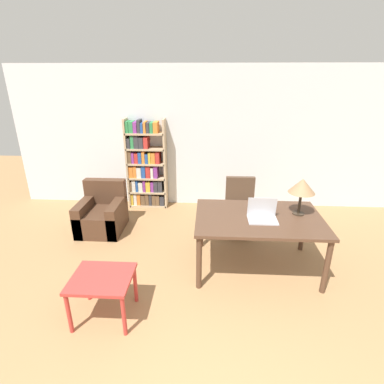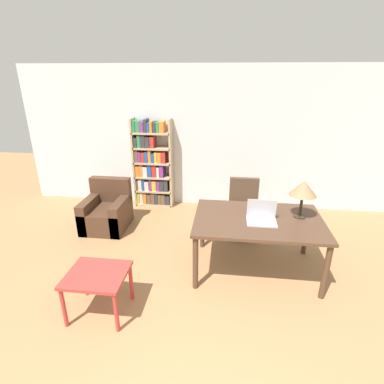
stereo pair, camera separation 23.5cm
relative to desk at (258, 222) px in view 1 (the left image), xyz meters
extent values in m
cube|color=silver|center=(-0.49, 2.19, 0.66)|extent=(8.00, 0.06, 2.70)
cube|color=#4C3323|center=(0.00, 0.00, 0.06)|extent=(1.65, 1.09, 0.04)
cylinder|color=#4C3323|center=(-0.77, -0.49, -0.32)|extent=(0.07, 0.07, 0.74)
cylinder|color=#4C3323|center=(0.77, -0.49, -0.32)|extent=(0.07, 0.07, 0.74)
cylinder|color=#4C3323|center=(-0.77, 0.49, -0.32)|extent=(0.07, 0.07, 0.74)
cylinder|color=#4C3323|center=(0.77, 0.49, -0.32)|extent=(0.07, 0.07, 0.74)
cube|color=#B2B2B7|center=(0.03, -0.11, 0.09)|extent=(0.37, 0.26, 0.02)
cube|color=#B2B2B7|center=(0.03, 0.00, 0.23)|extent=(0.37, 0.04, 0.26)
cube|color=navy|center=(0.03, 0.01, 0.23)|extent=(0.33, 0.03, 0.23)
cylinder|color=#2D2319|center=(0.54, 0.12, 0.09)|extent=(0.15, 0.15, 0.01)
cylinder|color=#2D2319|center=(0.54, 0.12, 0.25)|extent=(0.04, 0.04, 0.29)
cone|color=#93704C|center=(0.54, 0.12, 0.49)|extent=(0.34, 0.34, 0.19)
cylinder|color=black|center=(-0.13, 0.97, -0.67)|extent=(0.56, 0.56, 0.04)
cylinder|color=#262626|center=(-0.13, 0.97, -0.50)|extent=(0.06, 0.06, 0.31)
cube|color=#4C3828|center=(-0.13, 0.97, -0.29)|extent=(0.51, 0.51, 0.10)
cube|color=#4C3828|center=(-0.13, 1.19, -0.01)|extent=(0.48, 0.08, 0.47)
cube|color=#B2332D|center=(-1.78, -1.02, -0.19)|extent=(0.64, 0.56, 0.04)
cylinder|color=#B2332D|center=(-2.07, -1.27, -0.45)|extent=(0.04, 0.04, 0.49)
cylinder|color=#B2332D|center=(-1.50, -1.27, -0.45)|extent=(0.04, 0.04, 0.49)
cylinder|color=#B2332D|center=(-2.07, -0.78, -0.45)|extent=(0.04, 0.04, 0.49)
cylinder|color=#B2332D|center=(-1.50, -0.78, -0.45)|extent=(0.04, 0.04, 0.49)
cube|color=#472D1E|center=(-2.48, 0.91, -0.50)|extent=(0.71, 0.78, 0.38)
cube|color=#472D1E|center=(-2.48, 1.22, -0.09)|extent=(0.71, 0.16, 0.44)
cube|color=#472D1E|center=(-2.75, 0.91, -0.42)|extent=(0.16, 0.78, 0.53)
cube|color=#472D1E|center=(-2.20, 0.91, -0.42)|extent=(0.16, 0.78, 0.53)
cube|color=tan|center=(-2.25, 2.00, 0.18)|extent=(0.04, 0.28, 1.75)
cube|color=tan|center=(-1.52, 2.00, 0.18)|extent=(0.04, 0.28, 1.75)
cube|color=tan|center=(-1.88, 2.00, -0.67)|extent=(0.73, 0.28, 0.04)
cube|color=gold|center=(-2.20, 2.00, -0.54)|extent=(0.05, 0.24, 0.23)
cube|color=silver|center=(-2.14, 2.00, -0.54)|extent=(0.06, 0.24, 0.24)
cube|color=orange|center=(-2.07, 2.00, -0.54)|extent=(0.06, 0.24, 0.23)
cube|color=brown|center=(-1.98, 2.00, -0.55)|extent=(0.09, 0.24, 0.21)
cube|color=brown|center=(-1.90, 2.00, -0.54)|extent=(0.07, 0.24, 0.24)
cube|color=#333338|center=(-1.83, 2.00, -0.54)|extent=(0.05, 0.24, 0.24)
cube|color=brown|center=(-1.76, 2.00, -0.55)|extent=(0.07, 0.24, 0.22)
cube|color=brown|center=(-1.69, 2.00, -0.55)|extent=(0.08, 0.24, 0.21)
cube|color=#333338|center=(-1.60, 2.00, -0.56)|extent=(0.09, 0.24, 0.19)
cube|color=tan|center=(-1.88, 2.00, -0.38)|extent=(0.73, 0.28, 0.04)
cube|color=brown|center=(-2.21, 2.00, -0.26)|extent=(0.04, 0.24, 0.20)
cube|color=silver|center=(-2.15, 2.00, -0.25)|extent=(0.07, 0.24, 0.23)
cube|color=#234C99|center=(-2.08, 2.00, -0.25)|extent=(0.04, 0.24, 0.23)
cube|color=silver|center=(-2.01, 2.00, -0.27)|extent=(0.08, 0.24, 0.19)
cube|color=#7F338C|center=(-1.94, 2.00, -0.25)|extent=(0.05, 0.24, 0.23)
cube|color=gold|center=(-1.86, 2.00, -0.26)|extent=(0.09, 0.24, 0.21)
cube|color=#7F338C|center=(-1.78, 2.00, -0.26)|extent=(0.06, 0.24, 0.20)
cube|color=#333338|center=(-1.71, 2.00, -0.25)|extent=(0.08, 0.24, 0.22)
cube|color=#333338|center=(-1.62, 2.00, -0.25)|extent=(0.08, 0.24, 0.23)
cube|color=tan|center=(-1.88, 2.00, -0.09)|extent=(0.73, 0.28, 0.04)
cube|color=orange|center=(-2.19, 2.00, 0.04)|extent=(0.08, 0.24, 0.22)
cube|color=orange|center=(-2.11, 2.00, 0.05)|extent=(0.06, 0.24, 0.23)
cube|color=silver|center=(-2.03, 2.00, 0.03)|extent=(0.09, 0.24, 0.21)
cube|color=#234C99|center=(-1.94, 2.00, 0.05)|extent=(0.08, 0.24, 0.24)
cube|color=#B72D28|center=(-1.85, 2.00, 0.05)|extent=(0.09, 0.24, 0.23)
cube|color=silver|center=(-1.77, 2.00, 0.03)|extent=(0.05, 0.24, 0.20)
cube|color=#7F338C|center=(-1.70, 2.00, 0.05)|extent=(0.07, 0.24, 0.24)
cube|color=tan|center=(-1.88, 2.00, 0.20)|extent=(0.73, 0.28, 0.04)
cube|color=brown|center=(-2.19, 2.00, 0.34)|extent=(0.07, 0.24, 0.24)
cube|color=#7F338C|center=(-2.13, 2.00, 0.32)|extent=(0.05, 0.24, 0.21)
cube|color=#B72D28|center=(-2.06, 2.00, 0.32)|extent=(0.07, 0.24, 0.20)
cube|color=#234C99|center=(-1.99, 2.00, 0.33)|extent=(0.06, 0.24, 0.21)
cube|color=orange|center=(-1.92, 2.00, 0.34)|extent=(0.06, 0.24, 0.24)
cube|color=#234C99|center=(-1.86, 2.00, 0.31)|extent=(0.06, 0.24, 0.19)
cube|color=gold|center=(-1.81, 2.00, 0.33)|extent=(0.05, 0.24, 0.21)
cube|color=orange|center=(-1.74, 2.00, 0.33)|extent=(0.08, 0.24, 0.21)
cube|color=#B72D28|center=(-1.65, 2.00, 0.33)|extent=(0.08, 0.24, 0.22)
cube|color=tan|center=(-1.88, 2.00, 0.49)|extent=(0.73, 0.28, 0.04)
cube|color=#333338|center=(-2.19, 2.00, 0.61)|extent=(0.07, 0.24, 0.19)
cube|color=#2D7F47|center=(-2.12, 2.00, 0.63)|extent=(0.06, 0.24, 0.24)
cube|color=#333338|center=(-2.04, 2.00, 0.63)|extent=(0.08, 0.24, 0.24)
cube|color=#333338|center=(-1.95, 2.00, 0.62)|extent=(0.08, 0.24, 0.21)
cube|color=#B72D28|center=(-1.86, 2.00, 0.62)|extent=(0.08, 0.24, 0.21)
cube|color=tan|center=(-1.88, 2.00, 0.79)|extent=(0.73, 0.28, 0.04)
cube|color=#2D7F47|center=(-2.20, 2.00, 0.91)|extent=(0.06, 0.24, 0.21)
cube|color=#2D7F47|center=(-2.12, 2.00, 0.91)|extent=(0.08, 0.24, 0.20)
cube|color=#7F338C|center=(-2.05, 2.00, 0.90)|extent=(0.07, 0.24, 0.20)
cube|color=#333338|center=(-1.98, 2.00, 0.92)|extent=(0.06, 0.24, 0.24)
cube|color=#234C99|center=(-1.92, 2.00, 0.90)|extent=(0.05, 0.24, 0.18)
cube|color=orange|center=(-1.87, 2.00, 0.91)|extent=(0.05, 0.24, 0.20)
cube|color=#333338|center=(-1.81, 2.00, 0.90)|extent=(0.05, 0.24, 0.19)
cube|color=#2D7F47|center=(-1.74, 2.00, 0.90)|extent=(0.06, 0.24, 0.19)
cube|color=orange|center=(-1.66, 2.00, 0.91)|extent=(0.08, 0.24, 0.20)
camera|label=1|loc=(-0.67, -3.57, 1.84)|focal=28.00mm
camera|label=2|loc=(-0.44, -3.55, 1.84)|focal=28.00mm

